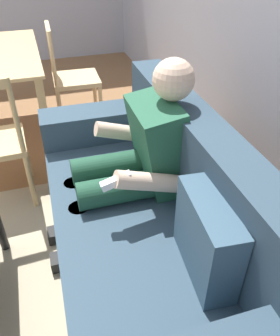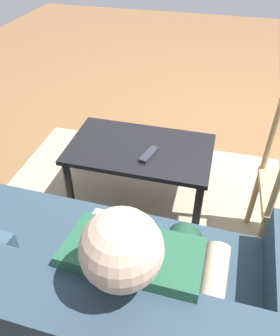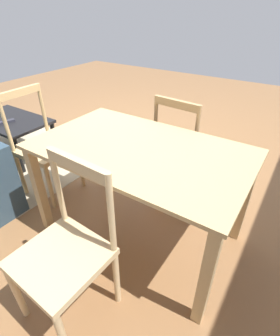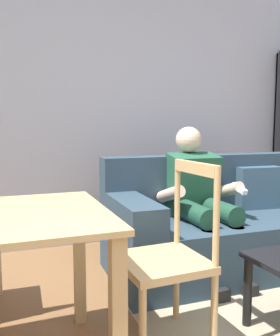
{
  "view_description": "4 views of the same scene",
  "coord_description": "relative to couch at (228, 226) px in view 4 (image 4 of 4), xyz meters",
  "views": [
    {
      "loc": [
        2.1,
        1.46,
        1.64
      ],
      "look_at": [
        0.89,
        1.85,
        0.73
      ],
      "focal_mm": 36.6,
      "sensor_mm": 36.0,
      "label": 1
    },
    {
      "loc": [
        0.46,
        2.58,
        1.69
      ],
      "look_at": [
        0.9,
        0.87,
        0.26
      ],
      "focal_mm": 35.86,
      "sensor_mm": 36.0,
      "label": 2
    },
    {
      "loc": [
        -1.82,
        2.29,
        1.52
      ],
      "look_at": [
        -1.04,
        1.11,
        0.6
      ],
      "focal_mm": 26.96,
      "sensor_mm": 36.0,
      "label": 3
    },
    {
      "loc": [
        -0.78,
        -0.49,
        1.12
      ],
      "look_at": [
        -0.08,
        1.36,
        0.9
      ],
      "focal_mm": 38.37,
      "sensor_mm": 36.0,
      "label": 4
    }
  ],
  "objects": [
    {
      "name": "dining_chair_facing_couch",
      "position": [
        -0.92,
        -0.8,
        0.13
      ],
      "size": [
        0.44,
        0.44,
        0.95
      ],
      "color": "tan",
      "rests_on": "ground_plane"
    },
    {
      "name": "couch",
      "position": [
        0.0,
        0.0,
        0.0
      ],
      "size": [
        1.95,
        0.9,
        0.89
      ],
      "color": "#2D4251",
      "rests_on": "ground_plane"
    },
    {
      "name": "person_lounging",
      "position": [
        -0.27,
        -0.01,
        0.26
      ],
      "size": [
        0.6,
        0.85,
        1.13
      ],
      "color": "#23563D",
      "rests_on": "ground_plane"
    },
    {
      "name": "wall_back",
      "position": [
        -0.9,
        1.02,
        0.95
      ],
      "size": [
        6.37,
        0.12,
        2.56
      ],
      "primitive_type": "cube",
      "color": "#B2B7C6",
      "rests_on": "ground_plane"
    }
  ]
}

